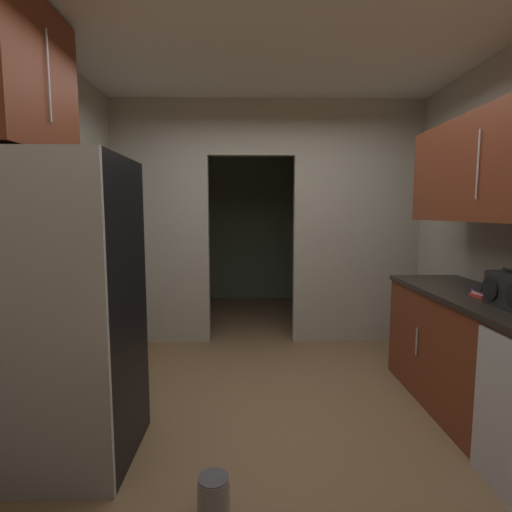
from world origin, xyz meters
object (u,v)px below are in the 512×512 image
book_stack (484,292)px  refrigerator (64,313)px  dishwasher (508,422)px  paint_can (213,496)px

book_stack → refrigerator: bearing=-173.0°
refrigerator → dishwasher: 2.48m
book_stack → paint_can: bearing=-155.3°
refrigerator → dishwasher: bearing=-9.6°
paint_can → book_stack: bearing=24.7°
refrigerator → book_stack: refrigerator is taller
dishwasher → book_stack: size_ratio=5.07×
refrigerator → book_stack: bearing=7.0°
book_stack → dishwasher: bearing=-111.4°
book_stack → paint_can: (-1.79, -0.82, -0.84)m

